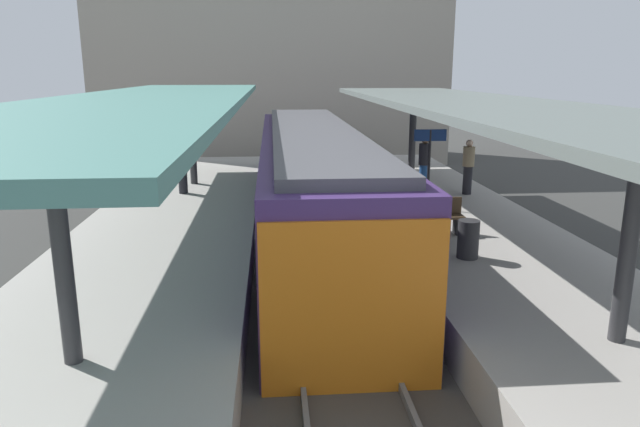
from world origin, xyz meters
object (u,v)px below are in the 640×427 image
object	(u,v)px
passenger_near_bench	(424,164)
litter_bin	(468,239)
passenger_mid_platform	(182,167)
passenger_far_end	(468,166)
commuter_train	(313,186)
platform_bench	(433,215)
platform_sign	(430,151)

from	to	relation	value
passenger_near_bench	litter_bin	bearing A→B (deg)	-96.80
passenger_near_bench	passenger_mid_platform	xyz separation A→B (m)	(-7.62, 0.49, -0.08)
passenger_far_end	passenger_mid_platform	bearing A→B (deg)	174.45
litter_bin	commuter_train	bearing A→B (deg)	124.23
commuter_train	passenger_mid_platform	world-z (taller)	commuter_train
litter_bin	passenger_near_bench	distance (m)	6.69
platform_bench	passenger_mid_platform	distance (m)	8.45
commuter_train	passenger_mid_platform	distance (m)	4.85
commuter_train	platform_sign	bearing A→B (deg)	4.73
litter_bin	passenger_mid_platform	size ratio (longest dim) A/B	0.49
commuter_train	passenger_near_bench	bearing A→B (deg)	32.63
platform_sign	passenger_near_bench	xyz separation A→B (m)	(0.43, 2.09, -0.70)
passenger_near_bench	platform_sign	bearing A→B (deg)	-101.54
platform_sign	litter_bin	world-z (taller)	platform_sign
litter_bin	passenger_near_bench	bearing A→B (deg)	83.20
platform_bench	passenger_near_bench	xyz separation A→B (m)	(1.01, 4.77, 0.46)
platform_sign	passenger_far_end	world-z (taller)	platform_sign
passenger_near_bench	passenger_mid_platform	size ratio (longest dim) A/B	1.09
litter_bin	passenger_far_end	bearing A→B (deg)	71.46
platform_bench	platform_sign	world-z (taller)	platform_sign
platform_sign	passenger_mid_platform	distance (m)	7.68
litter_bin	platform_sign	bearing A→B (deg)	85.42
platform_sign	passenger_near_bench	distance (m)	2.25
platform_sign	litter_bin	bearing A→B (deg)	-94.58
platform_bench	passenger_mid_platform	world-z (taller)	passenger_mid_platform
passenger_mid_platform	passenger_far_end	size ratio (longest dim) A/B	0.95
litter_bin	passenger_far_end	xyz separation A→B (m)	(2.09, 6.24, 0.49)
litter_bin	passenger_mid_platform	distance (m)	9.86
platform_bench	passenger_far_end	xyz separation A→B (m)	(2.31, 4.39, 0.43)
passenger_far_end	litter_bin	bearing A→B (deg)	-108.54
litter_bin	passenger_mid_platform	world-z (taller)	passenger_mid_platform
platform_bench	litter_bin	bearing A→B (deg)	-83.21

